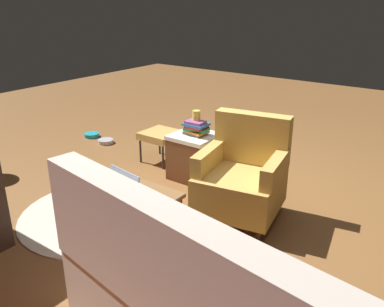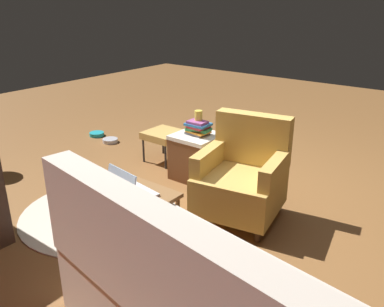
{
  "view_description": "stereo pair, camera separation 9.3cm",
  "coord_description": "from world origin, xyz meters",
  "px_view_note": "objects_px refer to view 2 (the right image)",
  "views": [
    {
      "loc": [
        -1.82,
        2.99,
        1.8
      ],
      "look_at": [
        0.09,
        0.39,
        0.55
      ],
      "focal_mm": 37.83,
      "sensor_mm": 36.0,
      "label": 1
    },
    {
      "loc": [
        -1.89,
        2.93,
        1.8
      ],
      "look_at": [
        0.09,
        0.39,
        0.55
      ],
      "focal_mm": 37.83,
      "sensor_mm": 36.0,
      "label": 2
    }
  ],
  "objects_px": {
    "book_stack_hamper": "(198,128)",
    "yellow_mug": "(198,115)",
    "tv_remote": "(194,130)",
    "ottoman": "(164,136)",
    "armchair": "(242,177)",
    "laptop": "(129,189)",
    "laptop_desk": "(135,201)",
    "pet_bowl_steel": "(110,140)",
    "wicker_hamper": "(197,156)",
    "pet_bowl_teal": "(97,134)"
  },
  "relations": [
    {
      "from": "book_stack_hamper",
      "to": "yellow_mug",
      "type": "distance_m",
      "value": 0.13
    },
    {
      "from": "tv_remote",
      "to": "ottoman",
      "type": "height_order",
      "value": "tv_remote"
    },
    {
      "from": "armchair",
      "to": "laptop",
      "type": "height_order",
      "value": "armchair"
    },
    {
      "from": "laptop",
      "to": "laptop_desk",
      "type": "bearing_deg",
      "value": -98.63
    },
    {
      "from": "tv_remote",
      "to": "ottoman",
      "type": "distance_m",
      "value": 0.52
    },
    {
      "from": "pet_bowl_steel",
      "to": "wicker_hamper",
      "type": "bearing_deg",
      "value": 173.46
    },
    {
      "from": "armchair",
      "to": "pet_bowl_teal",
      "type": "xyz_separation_m",
      "value": [
        2.72,
        -0.65,
        -0.34
      ]
    },
    {
      "from": "yellow_mug",
      "to": "pet_bowl_steel",
      "type": "relative_size",
      "value": 0.5
    },
    {
      "from": "laptop",
      "to": "armchair",
      "type": "bearing_deg",
      "value": -109.62
    },
    {
      "from": "yellow_mug",
      "to": "tv_remote",
      "type": "relative_size",
      "value": 0.62
    },
    {
      "from": "laptop",
      "to": "ottoman",
      "type": "distance_m",
      "value": 1.85
    },
    {
      "from": "yellow_mug",
      "to": "ottoman",
      "type": "height_order",
      "value": "yellow_mug"
    },
    {
      "from": "pet_bowl_teal",
      "to": "wicker_hamper",
      "type": "bearing_deg",
      "value": 172.71
    },
    {
      "from": "yellow_mug",
      "to": "tv_remote",
      "type": "bearing_deg",
      "value": -29.93
    },
    {
      "from": "yellow_mug",
      "to": "pet_bowl_teal",
      "type": "xyz_separation_m",
      "value": [
        1.93,
        -0.23,
        -0.66
      ]
    },
    {
      "from": "wicker_hamper",
      "to": "yellow_mug",
      "type": "bearing_deg",
      "value": -99.01
    },
    {
      "from": "armchair",
      "to": "pet_bowl_teal",
      "type": "bearing_deg",
      "value": -13.38
    },
    {
      "from": "yellow_mug",
      "to": "ottoman",
      "type": "bearing_deg",
      "value": -11.51
    },
    {
      "from": "armchair",
      "to": "book_stack_hamper",
      "type": "distance_m",
      "value": 0.9
    },
    {
      "from": "book_stack_hamper",
      "to": "ottoman",
      "type": "height_order",
      "value": "book_stack_hamper"
    },
    {
      "from": "yellow_mug",
      "to": "pet_bowl_steel",
      "type": "height_order",
      "value": "yellow_mug"
    },
    {
      "from": "book_stack_hamper",
      "to": "tv_remote",
      "type": "bearing_deg",
      "value": -34.29
    },
    {
      "from": "tv_remote",
      "to": "pet_bowl_teal",
      "type": "height_order",
      "value": "tv_remote"
    },
    {
      "from": "armchair",
      "to": "book_stack_hamper",
      "type": "bearing_deg",
      "value": -27.39
    },
    {
      "from": "wicker_hamper",
      "to": "book_stack_hamper",
      "type": "distance_m",
      "value": 0.31
    },
    {
      "from": "laptop_desk",
      "to": "tv_remote",
      "type": "xyz_separation_m",
      "value": [
        0.55,
        -1.42,
        0.07
      ]
    },
    {
      "from": "laptop_desk",
      "to": "wicker_hamper",
      "type": "height_order",
      "value": "same"
    },
    {
      "from": "ottoman",
      "to": "wicker_hamper",
      "type": "bearing_deg",
      "value": 166.51
    },
    {
      "from": "armchair",
      "to": "tv_remote",
      "type": "xyz_separation_m",
      "value": [
        0.89,
        -0.48,
        0.13
      ]
    },
    {
      "from": "laptop_desk",
      "to": "pet_bowl_teal",
      "type": "distance_m",
      "value": 2.89
    },
    {
      "from": "yellow_mug",
      "to": "pet_bowl_teal",
      "type": "height_order",
      "value": "yellow_mug"
    },
    {
      "from": "laptop",
      "to": "wicker_hamper",
      "type": "height_order",
      "value": "laptop"
    },
    {
      "from": "book_stack_hamper",
      "to": "pet_bowl_steel",
      "type": "bearing_deg",
      "value": -6.35
    },
    {
      "from": "pet_bowl_teal",
      "to": "laptop",
      "type": "bearing_deg",
      "value": 145.56
    },
    {
      "from": "ottoman",
      "to": "pet_bowl_teal",
      "type": "height_order",
      "value": "ottoman"
    },
    {
      "from": "laptop",
      "to": "pet_bowl_steel",
      "type": "height_order",
      "value": "laptop"
    },
    {
      "from": "tv_remote",
      "to": "book_stack_hamper",
      "type": "bearing_deg",
      "value": 124.98
    },
    {
      "from": "laptop",
      "to": "wicker_hamper",
      "type": "xyz_separation_m",
      "value": [
        0.44,
        -1.38,
        -0.29
      ]
    },
    {
      "from": "armchair",
      "to": "laptop_desk",
      "type": "distance_m",
      "value": 1.0
    },
    {
      "from": "laptop",
      "to": "tv_remote",
      "type": "relative_size",
      "value": 2.21
    },
    {
      "from": "laptop_desk",
      "to": "tv_remote",
      "type": "height_order",
      "value": "tv_remote"
    },
    {
      "from": "book_stack_hamper",
      "to": "yellow_mug",
      "type": "height_order",
      "value": "yellow_mug"
    },
    {
      "from": "armchair",
      "to": "laptop_desk",
      "type": "relative_size",
      "value": 1.55
    },
    {
      "from": "pet_bowl_steel",
      "to": "pet_bowl_teal",
      "type": "bearing_deg",
      "value": -10.61
    },
    {
      "from": "armchair",
      "to": "pet_bowl_steel",
      "type": "bearing_deg",
      "value": -13.78
    },
    {
      "from": "pet_bowl_steel",
      "to": "tv_remote",
      "type": "bearing_deg",
      "value": 176.09
    },
    {
      "from": "book_stack_hamper",
      "to": "laptop_desk",
      "type": "bearing_deg",
      "value": 108.07
    },
    {
      "from": "armchair",
      "to": "wicker_hamper",
      "type": "xyz_separation_m",
      "value": [
        0.79,
        -0.4,
        -0.12
      ]
    },
    {
      "from": "wicker_hamper",
      "to": "laptop",
      "type": "bearing_deg",
      "value": 107.8
    },
    {
      "from": "ottoman",
      "to": "yellow_mug",
      "type": "bearing_deg",
      "value": 168.49
    }
  ]
}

